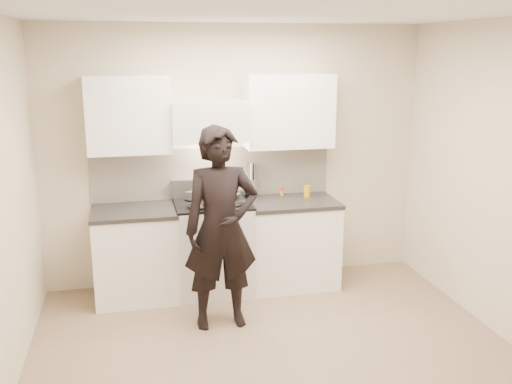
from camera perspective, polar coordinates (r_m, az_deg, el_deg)
ground_plane at (r=4.86m, az=2.04°, el=-16.04°), size 4.00×4.00×0.00m
room_shell at (r=4.63m, az=0.37°, el=3.63°), size 4.04×3.54×2.70m
stove at (r=5.88m, az=-4.26°, el=-5.47°), size 0.76×0.65×0.96m
counter_right at (r=6.05m, az=3.56°, el=-5.03°), size 0.92×0.67×0.92m
counter_left at (r=5.84m, az=-11.90°, el=-6.05°), size 0.82×0.67×0.92m
wok at (r=5.88m, az=-2.65°, el=0.57°), size 0.40×0.49×0.32m
stock_pot at (r=5.57m, az=-5.32°, el=-0.59°), size 0.32×0.28×0.15m
utensil_crock at (r=6.03m, az=-0.46°, el=0.56°), size 0.14×0.14×0.36m
spice_jar at (r=6.09m, az=2.62°, el=0.01°), size 0.04×0.04×0.08m
oil_glass at (r=6.07m, az=5.13°, el=0.11°), size 0.07×0.07×0.12m
person at (r=5.02m, az=-3.50°, el=-3.68°), size 0.68×0.46×1.82m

